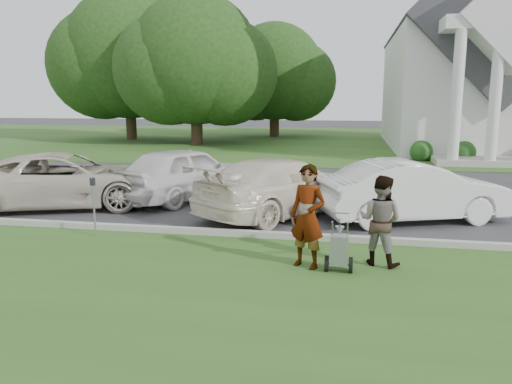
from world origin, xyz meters
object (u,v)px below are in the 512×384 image
(tree_far, at_px, (128,61))
(parking_meter_near, at_px, (94,199))
(person_left, at_px, (308,217))
(striping_cart, at_px, (339,251))
(tree_left, at_px, (195,66))
(car_c, at_px, (283,186))
(car_d, at_px, (414,191))
(tree_back, at_px, (275,76))
(car_a, at_px, (65,180))
(car_b, at_px, (185,173))
(person_right, at_px, (380,221))
(church, at_px, (470,49))

(tree_far, relative_size, parking_meter_near, 8.59)
(person_left, bearing_deg, striping_cart, 11.76)
(tree_left, xyz_separation_m, striping_cart, (9.88, -23.34, -4.72))
(tree_left, height_order, car_c, tree_left)
(striping_cart, bearing_deg, car_d, 67.25)
(tree_left, relative_size, tree_far, 0.91)
(tree_back, height_order, striping_cart, tree_back)
(parking_meter_near, distance_m, car_a, 3.63)
(tree_left, relative_size, person_left, 5.63)
(tree_far, height_order, car_b, tree_far)
(car_c, bearing_deg, tree_far, -21.23)
(tree_far, xyz_separation_m, car_a, (8.11, -22.26, -4.93))
(car_a, distance_m, car_c, 6.19)
(car_b, bearing_deg, person_right, 163.10)
(tree_left, relative_size, parking_meter_near, 7.84)
(tree_left, bearing_deg, person_left, -68.16)
(tree_far, height_order, tree_back, tree_far)
(tree_far, distance_m, tree_back, 11.22)
(car_c, bearing_deg, tree_left, -30.66)
(striping_cart, distance_m, person_right, 1.00)
(tree_far, bearing_deg, person_left, -59.72)
(tree_left, relative_size, car_d, 2.28)
(tree_back, distance_m, striping_cart, 32.18)
(person_right, xyz_separation_m, car_c, (-2.30, 3.75, -0.08))
(tree_left, relative_size, tree_back, 1.11)
(church, xyz_separation_m, parking_meter_near, (-12.53, -23.14, -5.09))
(person_right, height_order, parking_meter_near, person_right)
(tree_back, distance_m, parking_meter_near, 30.27)
(person_left, relative_size, car_a, 0.34)
(car_b, relative_size, car_d, 1.03)
(person_right, distance_m, car_c, 4.40)
(tree_left, height_order, person_right, tree_left)
(person_right, xyz_separation_m, car_a, (-8.49, 3.55, -0.07))
(church, xyz_separation_m, tree_far, (-23.01, 1.87, -0.25))
(tree_left, height_order, person_left, tree_left)
(tree_far, distance_m, car_d, 28.76)
(tree_left, bearing_deg, car_a, -83.74)
(tree_back, height_order, person_left, tree_back)
(striping_cart, height_order, person_left, person_left)
(tree_left, xyz_separation_m, car_d, (11.62, -19.20, -4.34))
(striping_cart, relative_size, car_d, 0.21)
(tree_far, relative_size, car_d, 2.50)
(striping_cart, bearing_deg, tree_back, 100.60)
(church, height_order, car_a, church)
(tree_left, bearing_deg, church, 3.79)
(car_a, bearing_deg, church, -56.83)
(car_b, bearing_deg, parking_meter_near, 108.48)
(car_a, bearing_deg, tree_left, -14.40)
(person_left, distance_m, parking_meter_near, 4.97)
(striping_cart, xyz_separation_m, person_right, (0.72, 0.54, 0.44))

